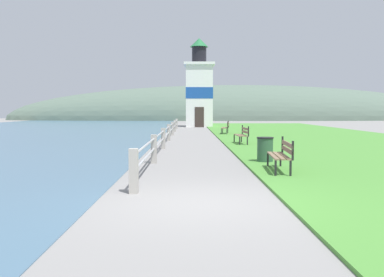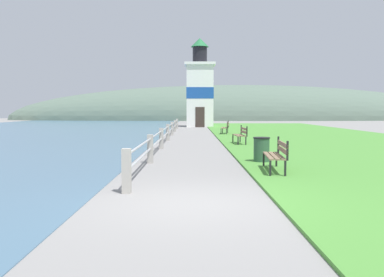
{
  "view_description": "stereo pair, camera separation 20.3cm",
  "coord_description": "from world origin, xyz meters",
  "views": [
    {
      "loc": [
        -0.24,
        -7.68,
        1.71
      ],
      "look_at": [
        -0.11,
        13.38,
        0.3
      ],
      "focal_mm": 40.0,
      "sensor_mm": 36.0,
      "label": 1
    },
    {
      "loc": [
        -0.04,
        -7.68,
        1.71
      ],
      "look_at": [
        -0.11,
        13.38,
        0.3
      ],
      "focal_mm": 40.0,
      "sensor_mm": 36.0,
      "label": 2
    }
  ],
  "objects": [
    {
      "name": "trash_bin",
      "position": [
        2.19,
        5.93,
        0.42
      ],
      "size": [
        0.54,
        0.54,
        0.84
      ],
      "color": "#2D5138",
      "rests_on": "ground_plane"
    },
    {
      "name": "distant_hillside",
      "position": [
        8.0,
        66.29,
        0.0
      ],
      "size": [
        80.0,
        16.0,
        12.0
      ],
      "color": "#566B5B",
      "rests_on": "ground_plane"
    },
    {
      "name": "grass_verge",
      "position": [
        7.48,
        18.15,
        0.03
      ],
      "size": [
        12.0,
        54.44,
        0.06
      ],
      "color": "#4C8E38",
      "rests_on": "ground_plane"
    },
    {
      "name": "seawall_railing",
      "position": [
        -1.38,
        15.92,
        0.54
      ],
      "size": [
        0.18,
        30.03,
        0.92
      ],
      "color": "#A8A399",
      "rests_on": "ground_plane"
    },
    {
      "name": "ground_plane",
      "position": [
        0.0,
        0.0,
        0.0
      ],
      "size": [
        160.0,
        160.0,
        0.0
      ],
      "primitive_type": "plane",
      "color": "gray"
    },
    {
      "name": "park_bench_near",
      "position": [
        2.26,
        3.83,
        0.54
      ],
      "size": [
        0.61,
        1.91,
        0.94
      ],
      "rotation": [
        0.0,
        0.0,
        3.06
      ],
      "color": "#846B51",
      "rests_on": "ground_plane"
    },
    {
      "name": "park_bench_far",
      "position": [
        2.32,
        22.1,
        0.54
      ],
      "size": [
        0.7,
        1.83,
        0.94
      ],
      "rotation": [
        0.0,
        0.0,
        3.01
      ],
      "color": "#846B51",
      "rests_on": "ground_plane"
    },
    {
      "name": "lighthouse",
      "position": [
        0.75,
        35.86,
        3.75
      ],
      "size": [
        3.06,
        3.06,
        8.93
      ],
      "color": "white",
      "rests_on": "ground_plane"
    },
    {
      "name": "park_bench_midway",
      "position": [
        2.37,
        13.26,
        0.54
      ],
      "size": [
        0.56,
        1.71,
        0.94
      ],
      "rotation": [
        0.0,
        0.0,
        3.19
      ],
      "color": "#846B51",
      "rests_on": "ground_plane"
    }
  ]
}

